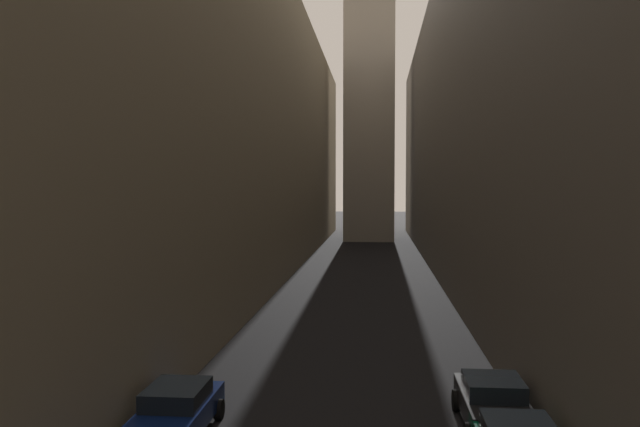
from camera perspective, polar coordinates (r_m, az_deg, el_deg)
name	(u,v)px	position (r m, az deg, el deg)	size (l,w,h in m)	color
ground_plane	(362,284)	(46.05, 3.72, -6.23)	(264.00, 264.00, 0.00)	black
building_block_left	(205,125)	(49.46, -10.17, 7.72)	(12.71, 108.00, 23.05)	gray
building_block_right	(518,121)	(48.79, 17.11, 7.83)	(11.24, 108.00, 23.23)	#60594F
clock_tower	(370,3)	(86.32, 4.42, 18.15)	(7.02, 7.02, 58.43)	#9E9384
parked_car_left_third	(176,411)	(18.89, -12.65, -16.75)	(1.89, 4.40, 1.44)	navy
parked_car_right_far	(493,402)	(19.69, 15.09, -15.88)	(1.94, 4.11, 1.48)	black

